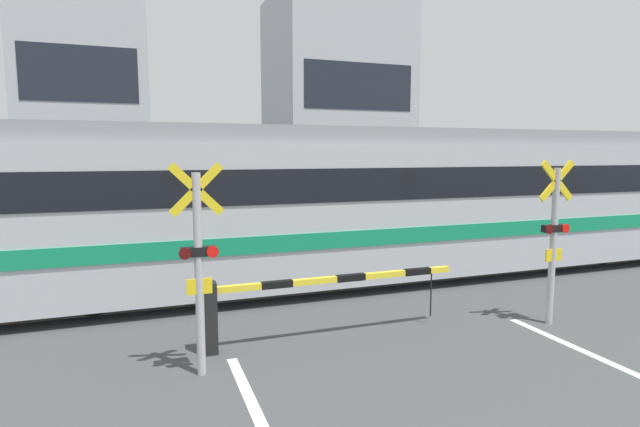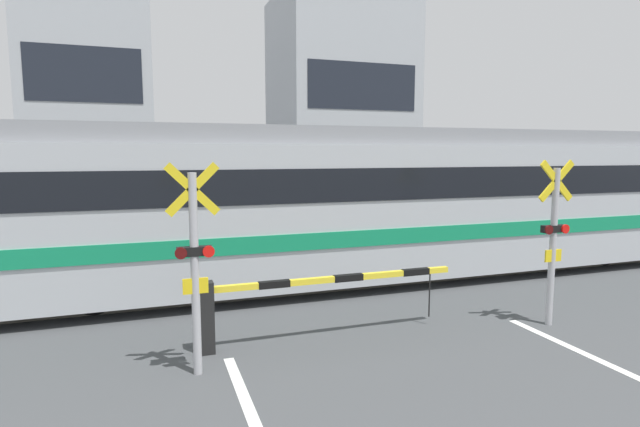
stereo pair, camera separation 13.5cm
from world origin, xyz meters
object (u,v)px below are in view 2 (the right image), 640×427
Objects in this scene: crossing_barrier_far at (337,229)px; crossing_signal_right at (553,236)px; commuter_train at (382,200)px; crossing_barrier_near at (281,296)px; crossing_signal_left at (195,260)px; pedestrian at (279,214)px.

crossing_signal_right is (1.30, -6.57, 0.77)m from crossing_barrier_far.
crossing_barrier_near is at bearing -135.43° from commuter_train.
crossing_barrier_far is 6.74m from crossing_signal_right.
crossing_signal_left is 1.68× the size of pedestrian.
pedestrian is at bearing 69.24° from crossing_signal_left.
pedestrian is (-2.36, 8.98, -0.58)m from crossing_signal_right.
crossing_signal_right is at bearing -78.81° from crossing_barrier_far.
commuter_train reaches higher than crossing_signal_left.
crossing_signal_right reaches higher than crossing_barrier_far.
commuter_train is 5.88m from crossing_signal_left.
crossing_signal_left is (-4.48, -3.79, -0.30)m from commuter_train.
crossing_barrier_far is at bearing 61.86° from crossing_barrier_near.
crossing_barrier_far is 7.98m from crossing_signal_left.
crossing_barrier_near is 1.00× the size of crossing_barrier_far.
commuter_train is 4.01m from crossing_signal_right.
commuter_train is 7.04× the size of crossing_signal_left.
commuter_train reaches higher than crossing_barrier_near.
commuter_train is 11.85× the size of pedestrian.
crossing_barrier_near and crossing_barrier_far have the same top height.
crossing_signal_left reaches higher than pedestrian.
crossing_barrier_near is at bearing -104.19° from pedestrian.
pedestrian reaches higher than crossing_barrier_near.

